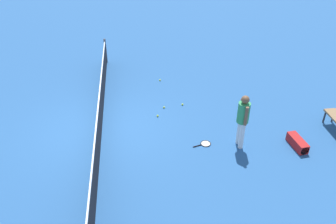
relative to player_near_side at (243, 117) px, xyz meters
name	(u,v)px	position (x,y,z in m)	size (l,w,h in m)	color
ground_plane	(102,128)	(1.34, 4.11, -1.01)	(40.00, 40.00, 0.00)	#265693
court_net	(100,115)	(1.34, 4.11, -0.51)	(10.09, 0.09, 1.07)	#4C4C51
player_near_side	(243,117)	(0.00, 0.00, 0.00)	(0.52, 0.35, 1.70)	white
tennis_racket_near_player	(205,144)	(0.17, 1.00, -1.00)	(0.39, 0.61, 0.03)	black
tennis_ball_near_player	(160,80)	(4.34, 1.95, -0.98)	(0.07, 0.07, 0.07)	#C6E033
tennis_ball_by_net	(164,107)	(2.30, 2.00, -0.98)	(0.07, 0.07, 0.07)	#C6E033
tennis_ball_midcourt	(158,116)	(1.80, 2.27, -0.98)	(0.07, 0.07, 0.07)	#C6E033
tennis_ball_baseline	(182,104)	(2.42, 1.34, -0.98)	(0.07, 0.07, 0.07)	#C6E033
equipment_bag	(298,143)	(-0.29, -1.68, -0.87)	(0.83, 0.38, 0.28)	#B21E1E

